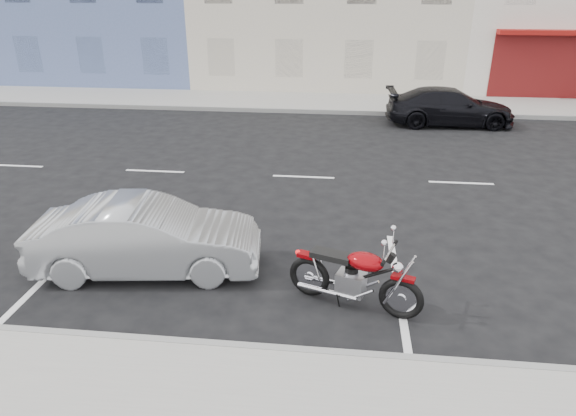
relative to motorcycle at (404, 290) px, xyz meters
name	(u,v)px	position (x,y,z in m)	size (l,w,h in m)	color
ground	(381,180)	(0.03, 5.93, -0.50)	(120.00, 120.00, 0.00)	black
sidewalk_far	(249,101)	(-4.97, 14.63, -0.42)	(80.00, 3.40, 0.15)	gray
curb_near	(52,335)	(-4.97, -1.07, -0.42)	(80.00, 0.12, 0.16)	gray
curb_far	(242,110)	(-4.97, 12.93, -0.42)	(80.00, 0.12, 0.16)	gray
motorcycle	(404,290)	(0.00, 0.00, 0.00)	(2.09, 0.96, 1.09)	black
sedan_silver	(147,237)	(-4.28, 0.97, 0.14)	(1.35, 3.87, 1.28)	#94979B
car_far	(450,107)	(2.68, 11.82, 0.14)	(1.79, 4.39, 1.28)	black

